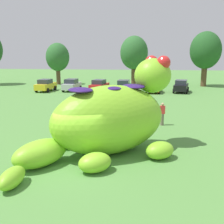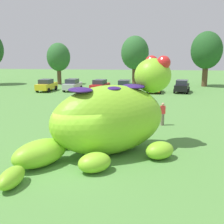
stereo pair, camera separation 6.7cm
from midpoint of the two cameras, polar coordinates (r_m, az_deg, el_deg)
ground_plane at (r=13.57m, az=-7.15°, el=-10.80°), size 160.00×160.00×0.00m
giant_inflatable_creature at (r=14.47m, az=-0.39°, el=-1.40°), size 8.08×8.85×5.15m
car_yellow at (r=40.22m, az=-13.42°, el=5.44°), size 2.16×4.21×1.72m
car_silver at (r=39.90m, az=-8.17°, el=5.60°), size 2.14×4.20×1.72m
car_red at (r=38.51m, az=-2.46°, el=5.48°), size 2.44×4.32×1.72m
car_green at (r=37.88m, az=2.64°, el=5.37°), size 2.08×4.17×1.72m
car_orange at (r=38.29m, az=8.79°, el=5.31°), size 2.12×4.19×1.72m
car_black at (r=39.14m, az=14.38°, el=5.22°), size 2.55×4.36×1.72m
tree_left at (r=48.82m, az=-11.01°, el=11.09°), size 3.99×3.99×7.08m
tree_mid_left at (r=46.87m, az=4.83°, el=12.11°), size 4.60×4.60×8.17m
tree_centre_left at (r=47.31m, az=19.10°, el=11.96°), size 4.92×4.92×8.74m
spectator_by_cars at (r=20.68m, az=10.57°, el=-0.44°), size 0.38×0.26×1.71m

